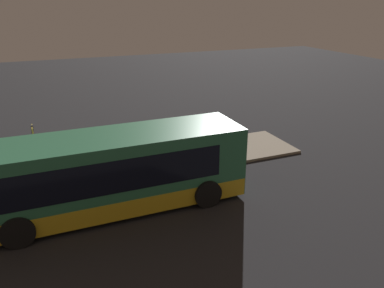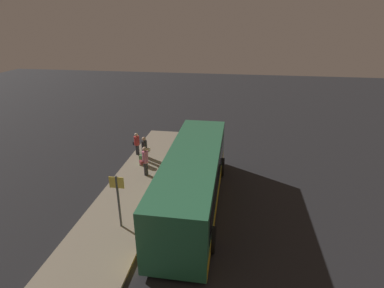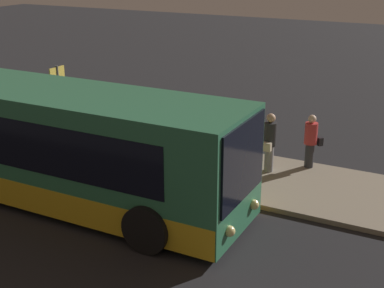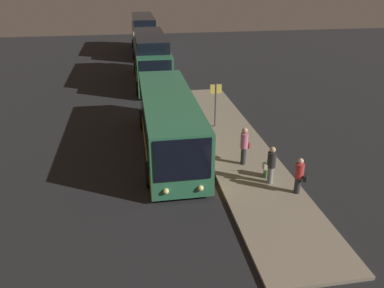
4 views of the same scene
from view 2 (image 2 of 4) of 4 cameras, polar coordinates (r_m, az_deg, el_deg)
The scene contains 8 objects.
ground at distance 15.96m, azimuth -0.18°, elevation -11.13°, with size 80.00×80.00×0.00m, color #232326.
platform at distance 16.67m, azimuth -11.60°, elevation -9.76°, with size 20.00×3.38×0.13m.
bus_lead at distance 15.03m, azimuth 0.16°, elevation -6.95°, with size 10.33×2.81×2.90m.
passenger_boarding at distance 18.02m, azimuth -8.91°, elevation -3.01°, with size 0.56×0.61×1.85m.
passenger_waiting at distance 19.86m, azimuth -9.00°, elevation -0.79°, with size 0.36×0.53×1.71m.
passenger_with_bags at distance 20.99m, azimuth -10.47°, elevation 0.18°, with size 0.59×0.62×1.58m.
suitcase at distance 19.67m, azimuth -9.59°, elevation -2.96°, with size 0.35×0.21×0.91m.
sign_post at distance 13.66m, azimuth -13.93°, elevation -9.46°, with size 0.10×0.66×2.59m.
Camera 2 is at (-13.09, -2.06, 8.89)m, focal length 28.00 mm.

